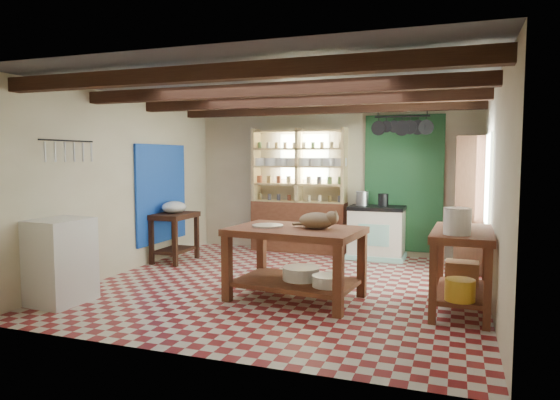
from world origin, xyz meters
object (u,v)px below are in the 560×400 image
(work_table, at_px, (296,264))
(right_counter, at_px, (462,271))
(stove, at_px, (377,233))
(cat, at_px, (317,221))
(prep_table, at_px, (175,237))
(white_cabinet, at_px, (60,261))

(work_table, distance_m, right_counter, 1.88)
(stove, bearing_deg, right_counter, -62.06)
(work_table, relative_size, stove, 1.68)
(stove, bearing_deg, cat, -95.87)
(prep_table, height_order, cat, cat)
(white_cabinet, relative_size, cat, 2.32)
(work_table, height_order, prep_table, work_table)
(prep_table, bearing_deg, stove, 23.25)
(work_table, distance_m, cat, 0.58)
(prep_table, height_order, right_counter, right_counter)
(stove, relative_size, cat, 2.13)
(stove, height_order, prep_table, stove)
(stove, xyz_separation_m, cat, (-0.30, -2.68, 0.51))
(cat, bearing_deg, work_table, -178.69)
(work_table, relative_size, prep_table, 1.92)
(white_cabinet, distance_m, cat, 3.03)
(stove, xyz_separation_m, right_counter, (1.32, -2.53, 0.01))
(work_table, relative_size, right_counter, 1.20)
(prep_table, height_order, white_cabinet, white_cabinet)
(work_table, distance_m, stove, 2.76)
(stove, distance_m, white_cabinet, 4.87)
(right_counter, height_order, cat, cat)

